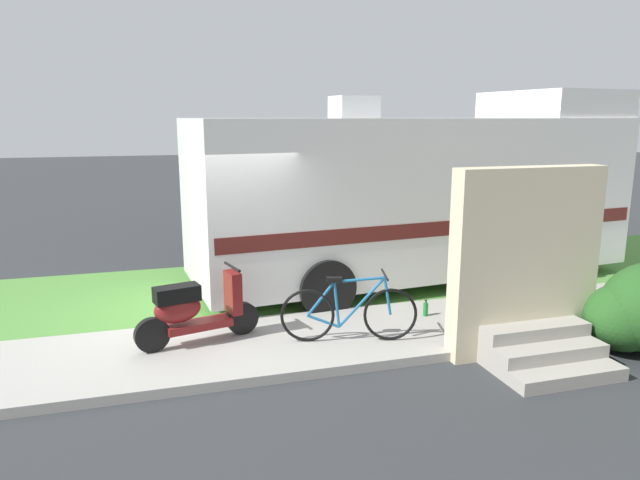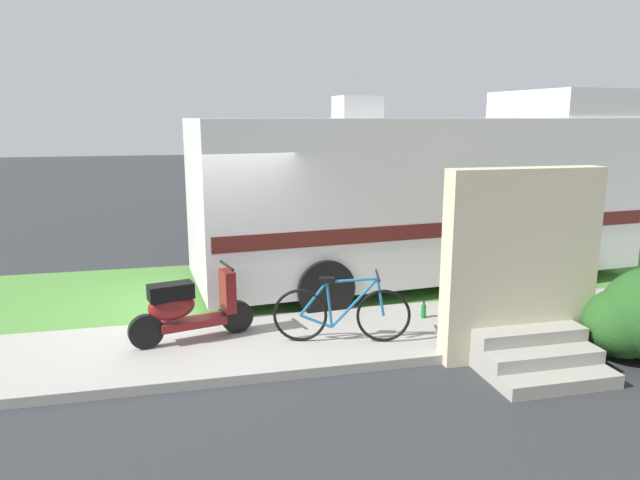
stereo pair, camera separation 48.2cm
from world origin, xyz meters
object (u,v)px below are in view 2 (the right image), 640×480
at_px(motorhome_rv, 423,194).
at_px(scooter, 187,307).
at_px(bicycle, 342,313).
at_px(bottle_green, 424,311).
at_px(pickup_truck_near, 325,197).

relative_size(motorhome_rv, scooter, 4.96).
relative_size(motorhome_rv, bicycle, 4.62).
bearing_deg(bicycle, scooter, 165.97).
height_order(bicycle, bottle_green, bicycle).
bearing_deg(pickup_truck_near, motorhome_rv, -81.21).
xyz_separation_m(motorhome_rv, bicycle, (-2.25, -2.72, -1.14)).
xyz_separation_m(bicycle, pickup_truck_near, (1.55, 7.27, 0.48)).
bearing_deg(scooter, motorhome_rv, 28.03).
xyz_separation_m(motorhome_rv, pickup_truck_near, (-0.70, 4.55, -0.65)).
relative_size(bicycle, pickup_truck_near, 0.30).
distance_m(scooter, pickup_truck_near, 7.64).
bearing_deg(bottle_green, motorhome_rv, 68.15).
relative_size(motorhome_rv, pickup_truck_near, 1.40).
xyz_separation_m(scooter, bicycle, (1.94, -0.49, -0.07)).
relative_size(bicycle, bottle_green, 7.12).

